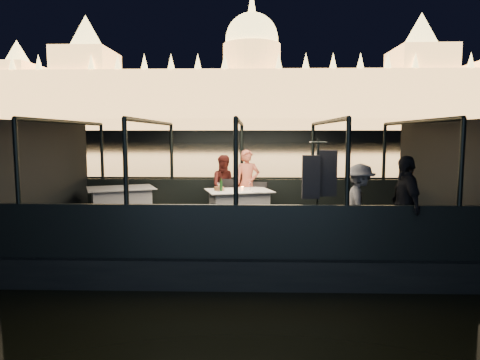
{
  "coord_description": "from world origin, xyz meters",
  "views": [
    {
      "loc": [
        0.26,
        -8.89,
        2.54
      ],
      "look_at": [
        0.0,
        0.4,
        1.55
      ],
      "focal_mm": 32.0,
      "sensor_mm": 36.0,
      "label": 1
    }
  ],
  "objects_px": {
    "chair_port_left": "(229,201)",
    "person_man_maroon": "(225,187)",
    "coat_stand": "(317,199)",
    "passenger_stripe": "(360,199)",
    "chair_port_right": "(259,201)",
    "dining_table_central": "(239,206)",
    "dining_table_aft": "(121,205)",
    "wine_bottle": "(221,184)",
    "person_woman_coral": "(247,187)",
    "passenger_dark": "(405,206)"
  },
  "relations": [
    {
      "from": "dining_table_aft",
      "to": "person_man_maroon",
      "type": "bearing_deg",
      "value": 13.4
    },
    {
      "from": "coat_stand",
      "to": "passenger_dark",
      "type": "distance_m",
      "value": 1.46
    },
    {
      "from": "dining_table_aft",
      "to": "person_woman_coral",
      "type": "bearing_deg",
      "value": 11.0
    },
    {
      "from": "dining_table_aft",
      "to": "coat_stand",
      "type": "bearing_deg",
      "value": -29.29
    },
    {
      "from": "chair_port_left",
      "to": "chair_port_right",
      "type": "bearing_deg",
      "value": 6.4
    },
    {
      "from": "person_woman_coral",
      "to": "wine_bottle",
      "type": "bearing_deg",
      "value": -133.38
    },
    {
      "from": "coat_stand",
      "to": "person_man_maroon",
      "type": "relative_size",
      "value": 1.27
    },
    {
      "from": "wine_bottle",
      "to": "chair_port_left",
      "type": "bearing_deg",
      "value": 76.46
    },
    {
      "from": "passenger_stripe",
      "to": "dining_table_central",
      "type": "bearing_deg",
      "value": 54.78
    },
    {
      "from": "dining_table_central",
      "to": "chair_port_left",
      "type": "bearing_deg",
      "value": 118.43
    },
    {
      "from": "person_man_maroon",
      "to": "passenger_dark",
      "type": "relative_size",
      "value": 0.9
    },
    {
      "from": "dining_table_aft",
      "to": "chair_port_right",
      "type": "xyz_separation_m",
      "value": [
        3.27,
        0.31,
        0.06
      ]
    },
    {
      "from": "chair_port_right",
      "to": "person_man_maroon",
      "type": "xyz_separation_m",
      "value": [
        -0.84,
        0.27,
        0.3
      ]
    },
    {
      "from": "chair_port_left",
      "to": "passenger_stripe",
      "type": "height_order",
      "value": "passenger_stripe"
    },
    {
      "from": "dining_table_central",
      "to": "chair_port_left",
      "type": "height_order",
      "value": "chair_port_left"
    },
    {
      "from": "person_man_maroon",
      "to": "dining_table_aft",
      "type": "bearing_deg",
      "value": -174.7
    },
    {
      "from": "dining_table_central",
      "to": "person_woman_coral",
      "type": "bearing_deg",
      "value": 75.11
    },
    {
      "from": "person_man_maroon",
      "to": "passenger_stripe",
      "type": "height_order",
      "value": "passenger_stripe"
    },
    {
      "from": "dining_table_aft",
      "to": "dining_table_central",
      "type": "bearing_deg",
      "value": -2.93
    },
    {
      "from": "dining_table_aft",
      "to": "passenger_dark",
      "type": "height_order",
      "value": "passenger_dark"
    },
    {
      "from": "dining_table_central",
      "to": "chair_port_left",
      "type": "distance_m",
      "value": 0.53
    },
    {
      "from": "dining_table_central",
      "to": "coat_stand",
      "type": "distance_m",
      "value": 2.72
    },
    {
      "from": "chair_port_right",
      "to": "coat_stand",
      "type": "xyz_separation_m",
      "value": [
        0.97,
        -2.69,
        0.45
      ]
    },
    {
      "from": "coat_stand",
      "to": "chair_port_left",
      "type": "bearing_deg",
      "value": 122.36
    },
    {
      "from": "dining_table_central",
      "to": "dining_table_aft",
      "type": "bearing_deg",
      "value": 177.07
    },
    {
      "from": "passenger_stripe",
      "to": "wine_bottle",
      "type": "relative_size",
      "value": 5.09
    },
    {
      "from": "chair_port_right",
      "to": "dining_table_central",
      "type": "bearing_deg",
      "value": -117.76
    },
    {
      "from": "coat_stand",
      "to": "passenger_stripe",
      "type": "height_order",
      "value": "coat_stand"
    },
    {
      "from": "chair_port_left",
      "to": "passenger_dark",
      "type": "height_order",
      "value": "passenger_dark"
    },
    {
      "from": "dining_table_aft",
      "to": "wine_bottle",
      "type": "height_order",
      "value": "wine_bottle"
    },
    {
      "from": "passenger_stripe",
      "to": "wine_bottle",
      "type": "height_order",
      "value": "passenger_stripe"
    },
    {
      "from": "person_woman_coral",
      "to": "person_man_maroon",
      "type": "distance_m",
      "value": 0.55
    },
    {
      "from": "chair_port_left",
      "to": "chair_port_right",
      "type": "relative_size",
      "value": 1.08
    },
    {
      "from": "wine_bottle",
      "to": "chair_port_right",
      "type": "bearing_deg",
      "value": 34.64
    },
    {
      "from": "passenger_dark",
      "to": "wine_bottle",
      "type": "bearing_deg",
      "value": -128.85
    },
    {
      "from": "passenger_stripe",
      "to": "wine_bottle",
      "type": "distance_m",
      "value": 3.18
    },
    {
      "from": "dining_table_aft",
      "to": "wine_bottle",
      "type": "distance_m",
      "value": 2.46
    },
    {
      "from": "coat_stand",
      "to": "wine_bottle",
      "type": "distance_m",
      "value": 2.79
    },
    {
      "from": "dining_table_aft",
      "to": "chair_port_right",
      "type": "bearing_deg",
      "value": 5.38
    },
    {
      "from": "wine_bottle",
      "to": "person_woman_coral",
      "type": "bearing_deg",
      "value": 56.2
    },
    {
      "from": "chair_port_right",
      "to": "passenger_dark",
      "type": "height_order",
      "value": "passenger_dark"
    },
    {
      "from": "chair_port_right",
      "to": "wine_bottle",
      "type": "xyz_separation_m",
      "value": [
        -0.88,
        -0.61,
        0.47
      ]
    },
    {
      "from": "person_man_maroon",
      "to": "passenger_dark",
      "type": "bearing_deg",
      "value": -53.71
    },
    {
      "from": "coat_stand",
      "to": "wine_bottle",
      "type": "height_order",
      "value": "coat_stand"
    },
    {
      "from": "person_man_maroon",
      "to": "passenger_dark",
      "type": "height_order",
      "value": "passenger_dark"
    },
    {
      "from": "passenger_stripe",
      "to": "chair_port_right",
      "type": "bearing_deg",
      "value": 41.85
    },
    {
      "from": "dining_table_central",
      "to": "chair_port_right",
      "type": "relative_size",
      "value": 1.66
    },
    {
      "from": "chair_port_left",
      "to": "person_man_maroon",
      "type": "distance_m",
      "value": 0.41
    },
    {
      "from": "dining_table_aft",
      "to": "passenger_dark",
      "type": "xyz_separation_m",
      "value": [
        5.66,
        -2.72,
        0.47
      ]
    },
    {
      "from": "chair_port_right",
      "to": "passenger_dark",
      "type": "bearing_deg",
      "value": -32.3
    }
  ]
}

